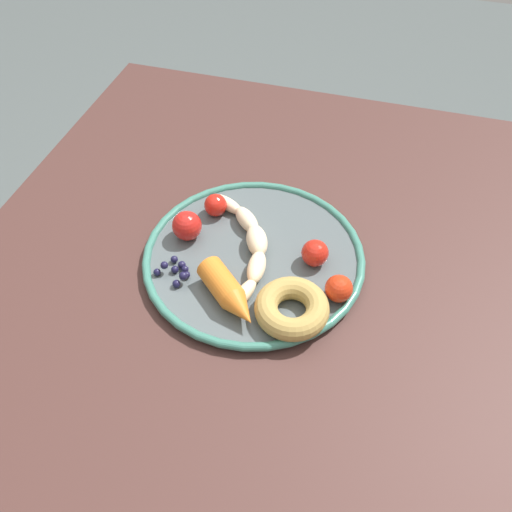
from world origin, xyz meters
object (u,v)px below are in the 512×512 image
Objects in this scene: plate at (256,257)px; donut at (292,308)px; tomato_near at (315,253)px; tomato_mid at (339,289)px; carrot_orange at (229,293)px; dining_table at (254,305)px; blueberry_pile at (176,271)px; tomato_far at (216,205)px; banana at (249,243)px; tomato_extra at (187,226)px.

plate is 0.12m from donut.
tomato_mid is (0.05, 0.04, -0.00)m from tomato_near.
tomato_near reaches higher than carrot_orange.
blueberry_pile reaches higher than dining_table.
blueberry_pile is 0.13m from tomato_far.
dining_table is 0.13m from banana.
tomato_mid is (-0.05, 0.14, 0.00)m from carrot_orange.
donut is at bearing 91.37° from carrot_orange.
tomato_mid is at bearing 95.81° from blueberry_pile.
dining_table is at bearing 49.79° from tomato_far.
carrot_orange and tomato_mid have the same top height.
donut is at bearing 61.77° from tomato_extra.
banana is 0.09m from tomato_extra.
dining_table is 0.18m from tomato_extra.
tomato_far is at bearing -129.09° from banana.
donut is 2.53× the size of tomato_near.
tomato_mid is (0.05, 0.14, 0.01)m from banana.
donut is (0.09, 0.07, 0.02)m from plate.
tomato_mid reaches higher than dining_table.
plate is 0.12m from blueberry_pile.
tomato_mid is at bearing 77.62° from tomato_extra.
banana is (-0.01, -0.01, 0.13)m from dining_table.
carrot_orange is 2.05× the size of blueberry_pile.
carrot_orange is at bearing 1.47° from banana.
tomato_near is (-0.08, 0.18, 0.01)m from blueberry_pile.
tomato_far is 0.06m from tomato_extra.
carrot_orange is 0.15m from tomato_mid.
banana is at bearing 132.08° from blueberry_pile.
donut reaches higher than dining_table.
tomato_far is (-0.11, -0.21, -0.00)m from tomato_mid.
plate is at bearing 172.89° from carrot_orange.
tomato_near is at bearing 90.40° from banana.
carrot_orange reaches higher than donut.
carrot_orange is 0.14m from tomato_extra.
tomato_mid is at bearing 39.37° from tomato_near.
tomato_mid reaches higher than tomato_far.
donut is at bearing 41.35° from dining_table.
dining_table is at bearing -107.66° from tomato_mid.
donut is at bearing 82.20° from blueberry_pile.
blueberry_pile is at bearing 8.60° from tomato_extra.
banana is at bearing -110.51° from tomato_mid.
tomato_far reaches higher than donut.
carrot_orange is at bearing -88.63° from donut.
carrot_orange reaches higher than blueberry_pile.
donut is 0.10m from tomato_near.
banana reaches higher than dining_table.
carrot_orange is (0.10, 0.00, 0.01)m from banana.
tomato_near reaches higher than donut.
tomato_extra reaches higher than tomato_mid.
tomato_far is at bearing -130.21° from dining_table.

